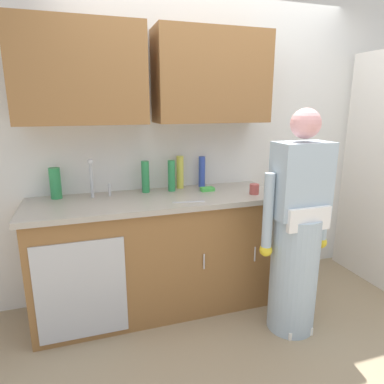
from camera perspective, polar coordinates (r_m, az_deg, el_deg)
The scene contains 14 objects.
ground_plane at distance 2.67m, azimuth 10.94°, elevation -23.77°, with size 9.00×9.00×0.00m, color #998466.
kitchen_wall_with_uppers at distance 2.96m, azimuth 0.49°, elevation 11.26°, with size 4.80×0.44×2.70m.
counter_cabinet at distance 2.82m, azimuth -5.76°, elevation -10.54°, with size 1.90×0.62×0.90m.
countertop at distance 2.66m, azimuth -5.96°, elevation -1.30°, with size 1.96×0.66×0.04m, color #A8A093.
sink at distance 2.62m, azimuth -15.31°, elevation -1.90°, with size 0.50×0.36×0.35m.
person_at_sink at distance 2.56m, azimuth 17.08°, elevation -7.95°, with size 0.55×0.34×1.62m.
bottle_dish_liquid at distance 2.91m, azimuth -2.01°, elevation 3.34°, with size 0.06×0.06×0.28m, color #D8D14C.
bottle_cleaner_spray at distance 2.79m, azimuth -21.95°, elevation 1.37°, with size 0.08×0.08×0.24m, color #2D8C4C.
bottle_soap at distance 2.79m, azimuth -7.82°, elevation 2.54°, with size 0.06×0.06×0.26m, color #2D8C4C.
bottle_water_tall at distance 2.82m, azimuth -3.45°, elevation 2.73°, with size 0.06×0.06×0.26m, color #2D8C4C.
bottle_water_short at distance 2.96m, azimuth 1.67°, elevation 3.42°, with size 0.06×0.06×0.27m, color #334CB2.
cup_by_sink at distance 2.78m, azimuth 10.40°, elevation 0.49°, with size 0.08×0.08×0.08m, color #B24C47.
knife_on_counter at distance 2.51m, azimuth -0.60°, elevation -1.66°, with size 0.24×0.02×0.01m, color silver.
sponge at distance 2.84m, azimuth 2.59°, elevation 0.49°, with size 0.11×0.07×0.03m, color #4CBF4C.
Camera 1 is at (-1.07, -1.81, 1.64)m, focal length 31.79 mm.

